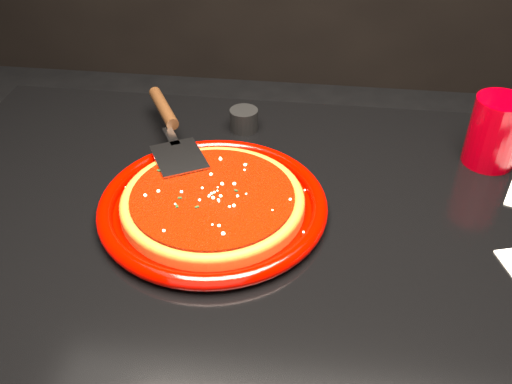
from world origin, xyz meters
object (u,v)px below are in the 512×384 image
ramekin (244,120)px  plate (213,205)px  cup (495,132)px  pizza_server (172,128)px

ramekin → plate: bearing=-92.6°
ramekin → cup: bearing=-7.2°
plate → cup: 0.47m
pizza_server → cup: size_ratio=2.71×
pizza_server → ramekin: bearing=7.8°
plate → pizza_server: 0.19m
ramekin → pizza_server: bearing=-143.1°
pizza_server → ramekin: (0.11, 0.08, -0.02)m
pizza_server → plate: bearing=-87.0°
plate → ramekin: ramekin is taller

